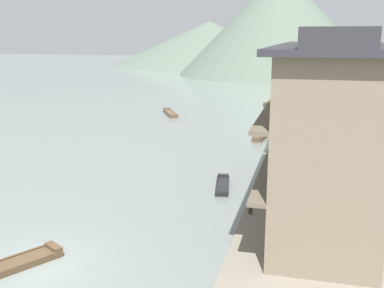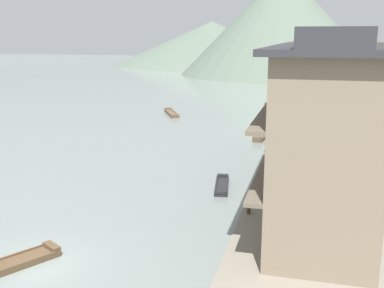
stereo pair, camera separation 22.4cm
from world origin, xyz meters
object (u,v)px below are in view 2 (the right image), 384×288
Objects in this scene: boat_midriver_drifting at (172,113)px; house_waterfront_nearest at (323,141)px; boat_moored_far at (262,136)px; boat_moored_third at (222,186)px; mooring_post_dock_near at (249,205)px; boat_moored_nearest at (273,103)px; house_waterfront_tall at (331,95)px; house_waterfront_second at (322,111)px; mooring_post_dock_mid at (270,151)px; boat_moored_second at (277,100)px; boat_foreground_poled at (0,268)px.

house_waterfront_nearest reaches higher than boat_midriver_drifting.
house_waterfront_nearest is at bearing -78.20° from boat_moored_far.
mooring_post_dock_near is (2.50, -6.07, 1.18)m from boat_moored_third.
boat_moored_nearest is 0.42× the size of house_waterfront_tall.
house_waterfront_nearest is (5.74, -8.26, 5.03)m from boat_moored_third.
house_waterfront_nearest is 7.92m from house_waterfront_second.
mooring_post_dock_mid is (-3.98, -2.52, -3.84)m from house_waterfront_tall.
mooring_post_dock_mid is at bearing -56.40° from boat_midriver_drifting.
mooring_post_dock_near is (2.57, -42.59, 0.97)m from boat_moored_nearest.
house_waterfront_second reaches higher than mooring_post_dock_mid.
boat_moored_third is 11.24m from house_waterfront_nearest.
house_waterfront_tall reaches higher than boat_moored_far.
boat_moored_nearest is 45.41m from house_waterfront_nearest.
boat_moored_far reaches higher than boat_moored_second.
boat_moored_second is 41.46m from boat_moored_third.
boat_moored_third is 7.69m from house_waterfront_second.
house_waterfront_second is at bearing -82.38° from boat_moored_second.
house_waterfront_second is (5.86, -36.86, 4.82)m from boat_moored_nearest.
boat_moored_nearest reaches higher than boat_moored_second.
boat_moored_nearest is 4.96m from boat_moored_second.
boat_foreground_poled is 54.61m from boat_moored_second.
boat_moored_far reaches higher than boat_midriver_drifting.
house_waterfront_nearest and house_waterfront_tall have the same top height.
house_waterfront_second is (17.03, -25.97, 5.01)m from boat_midriver_drifting.
boat_moored_nearest reaches higher than boat_foreground_poled.
house_waterfront_tall reaches higher than boat_moored_nearest.
boat_moored_second is 36.61m from mooring_post_dock_mid.
house_waterfront_nearest is at bearing 19.72° from boat_foreground_poled.
boat_moored_second is (0.27, 4.94, -0.21)m from boat_moored_nearest.
boat_moored_far is at bearing -41.44° from boat_midriver_drifting.
mooring_post_dock_mid is (2.29, -36.52, 1.20)m from boat_moored_second.
boat_foreground_poled is 1.19× the size of boat_moored_far.
mooring_post_dock_near is at bearing -119.91° from house_waterfront_second.
mooring_post_dock_near reaches higher than boat_moored_second.
house_waterfront_tall is 14.63m from mooring_post_dock_near.
boat_midriver_drifting is 5.57× the size of mooring_post_dock_mid.
boat_foreground_poled is at bearing -117.70° from boat_moored_third.
boat_moored_nearest is 37.64m from house_waterfront_second.
house_waterfront_tall is (6.27, -34.00, 5.04)m from boat_moored_second.
mooring_post_dock_near reaches higher than boat_moored_far.
boat_moored_nearest reaches higher than boat_moored_far.
mooring_post_dock_mid reaches higher than boat_moored_nearest.
boat_midriver_drifting reaches higher than boat_moored_third.
boat_foreground_poled is at bearing -135.24° from house_waterfront_second.
boat_moored_far is at bearing 107.81° from house_waterfront_second.
house_waterfront_second is 9.72× the size of mooring_post_dock_near.
boat_midriver_drifting is (-11.24, 25.62, 0.03)m from boat_moored_third.
boat_midriver_drifting is (-11.17, -10.90, -0.19)m from boat_moored_nearest.
boat_moored_second is at bearing 100.45° from house_waterfront_tall.
house_waterfront_nearest is at bearing -76.24° from mooring_post_dock_mid.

